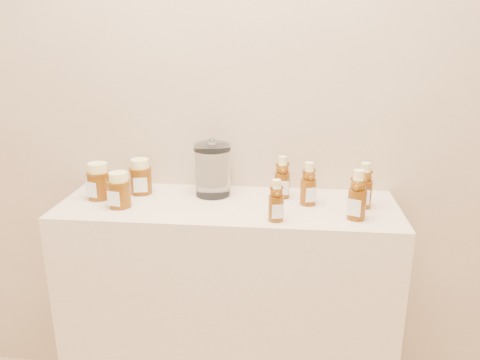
# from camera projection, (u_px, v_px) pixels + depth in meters

# --- Properties ---
(wall_back) EXTENTS (3.50, 0.02, 2.70)m
(wall_back) POSITION_uv_depth(u_px,v_px,m) (234.00, 70.00, 1.71)
(wall_back) COLOR tan
(wall_back) RESTS_ON ground
(display_table) EXTENTS (1.20, 0.40, 0.90)m
(display_table) POSITION_uv_depth(u_px,v_px,m) (229.00, 313.00, 1.80)
(display_table) COLOR beige
(display_table) RESTS_ON ground
(bear_bottle_back_left) EXTENTS (0.07, 0.07, 0.18)m
(bear_bottle_back_left) POSITION_uv_depth(u_px,v_px,m) (282.00, 174.00, 1.70)
(bear_bottle_back_left) COLOR #5B2B07
(bear_bottle_back_left) RESTS_ON display_table
(bear_bottle_back_mid) EXTENTS (0.08, 0.08, 0.17)m
(bear_bottle_back_mid) POSITION_uv_depth(u_px,v_px,m) (309.00, 181.00, 1.63)
(bear_bottle_back_mid) COLOR #5B2B07
(bear_bottle_back_mid) RESTS_ON display_table
(bear_bottle_back_right) EXTENTS (0.07, 0.07, 0.18)m
(bear_bottle_back_right) POSITION_uv_depth(u_px,v_px,m) (364.00, 182.00, 1.60)
(bear_bottle_back_right) COLOR #5B2B07
(bear_bottle_back_right) RESTS_ON display_table
(bear_bottle_front_left) EXTENTS (0.06, 0.06, 0.16)m
(bear_bottle_front_left) POSITION_uv_depth(u_px,v_px,m) (276.00, 198.00, 1.49)
(bear_bottle_front_left) COLOR #5B2B07
(bear_bottle_front_left) RESTS_ON display_table
(bear_bottle_front_right) EXTENTS (0.08, 0.08, 0.19)m
(bear_bottle_front_right) POSITION_uv_depth(u_px,v_px,m) (358.00, 192.00, 1.50)
(bear_bottle_front_right) COLOR #5B2B07
(bear_bottle_front_right) RESTS_ON display_table
(honey_jar_left) EXTENTS (0.11, 0.11, 0.13)m
(honey_jar_left) POSITION_uv_depth(u_px,v_px,m) (99.00, 181.00, 1.70)
(honey_jar_left) COLOR #5B2B07
(honey_jar_left) RESTS_ON display_table
(honey_jar_back) EXTENTS (0.10, 0.10, 0.13)m
(honey_jar_back) POSITION_uv_depth(u_px,v_px,m) (141.00, 176.00, 1.75)
(honey_jar_back) COLOR #5B2B07
(honey_jar_back) RESTS_ON display_table
(honey_jar_front) EXTENTS (0.09, 0.09, 0.12)m
(honey_jar_front) POSITION_uv_depth(u_px,v_px,m) (119.00, 190.00, 1.61)
(honey_jar_front) COLOR #5B2B07
(honey_jar_front) RESTS_ON display_table
(glass_canister) EXTENTS (0.17, 0.17, 0.21)m
(glass_canister) POSITION_uv_depth(u_px,v_px,m) (213.00, 168.00, 1.72)
(glass_canister) COLOR white
(glass_canister) RESTS_ON display_table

